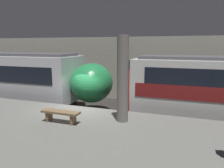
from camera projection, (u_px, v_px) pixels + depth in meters
ground_plane at (81, 129)px, 10.63m from camera, size 120.00×120.00×0.00m
platform at (45, 140)px, 8.00m from camera, size 40.00×5.46×1.13m
station_rear_barrier at (120, 69)px, 16.09m from camera, size 50.00×0.15×4.60m
support_pillar_near at (123, 79)px, 8.12m from camera, size 0.43×0.43×3.25m
platform_bench at (61, 114)px, 8.18m from camera, size 1.50×0.40×0.45m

